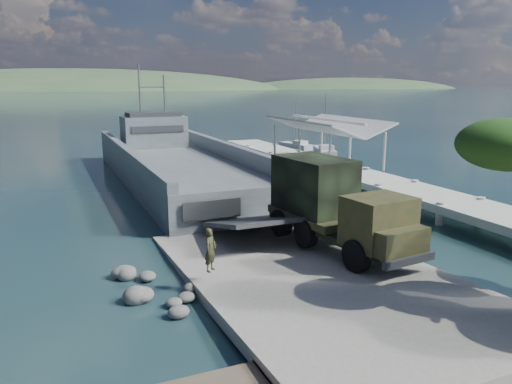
# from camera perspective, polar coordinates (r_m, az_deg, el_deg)

# --- Properties ---
(ground) EXTENTS (1400.00, 1400.00, 0.00)m
(ground) POSITION_cam_1_polar(r_m,az_deg,el_deg) (22.35, 5.53, -9.58)
(ground) COLOR #153334
(ground) RESTS_ON ground
(boat_ramp) EXTENTS (10.00, 18.00, 0.50)m
(boat_ramp) POSITION_cam_1_polar(r_m,az_deg,el_deg) (21.45, 6.84, -9.86)
(boat_ramp) COLOR gray
(boat_ramp) RESTS_ON ground
(shoreline_rocks) EXTENTS (3.20, 5.60, 0.90)m
(shoreline_rocks) POSITION_cam_1_polar(r_m,az_deg,el_deg) (20.76, -10.68, -11.52)
(shoreline_rocks) COLOR #4E4E4C
(shoreline_rocks) RESTS_ON ground
(distant_headlands) EXTENTS (1000.00, 240.00, 48.00)m
(distant_headlands) POSITION_cam_1_polar(r_m,az_deg,el_deg) (581.27, -17.68, 11.05)
(distant_headlands) COLOR #345334
(distant_headlands) RESTS_ON ground
(pier) EXTENTS (6.40, 44.00, 6.10)m
(pier) POSITION_cam_1_polar(r_m,az_deg,el_deg) (44.03, 8.70, 3.47)
(pier) COLOR #A9ABA0
(pier) RESTS_ON ground
(landing_craft) EXTENTS (9.57, 37.10, 10.99)m
(landing_craft) POSITION_cam_1_polar(r_m,az_deg,el_deg) (43.23, -8.60, 2.37)
(landing_craft) COLOR #515C5F
(landing_craft) RESTS_ON ground
(military_truck) EXTENTS (3.80, 9.24, 4.17)m
(military_truck) POSITION_cam_1_polar(r_m,az_deg,el_deg) (24.31, 8.83, -1.46)
(military_truck) COLOR black
(military_truck) RESTS_ON boat_ramp
(soldier) EXTENTS (0.77, 0.77, 1.79)m
(soldier) POSITION_cam_1_polar(r_m,az_deg,el_deg) (20.33, -5.21, -7.63)
(soldier) COLOR #25331C
(soldier) RESTS_ON boat_ramp
(sailboat_near) EXTENTS (3.64, 6.19, 7.26)m
(sailboat_near) POSITION_cam_1_polar(r_m,az_deg,el_deg) (59.37, 7.86, 4.61)
(sailboat_near) COLOR #BABABA
(sailboat_near) RESTS_ON ground
(sailboat_far) EXTENTS (2.55, 5.46, 6.41)m
(sailboat_far) POSITION_cam_1_polar(r_m,az_deg,el_deg) (64.59, 4.61, 5.28)
(sailboat_far) COLOR #BABABA
(sailboat_far) RESTS_ON ground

